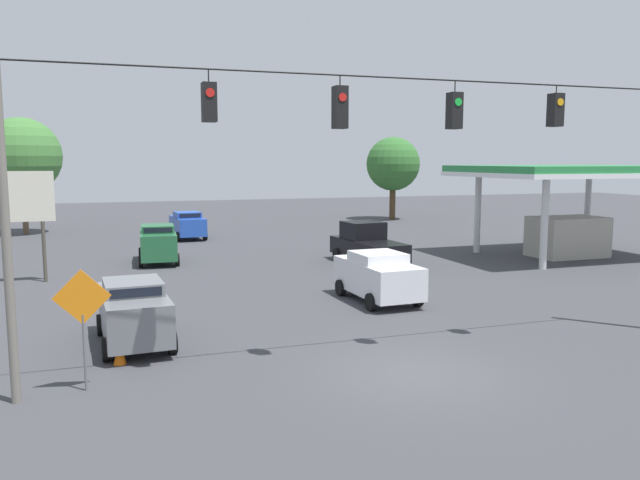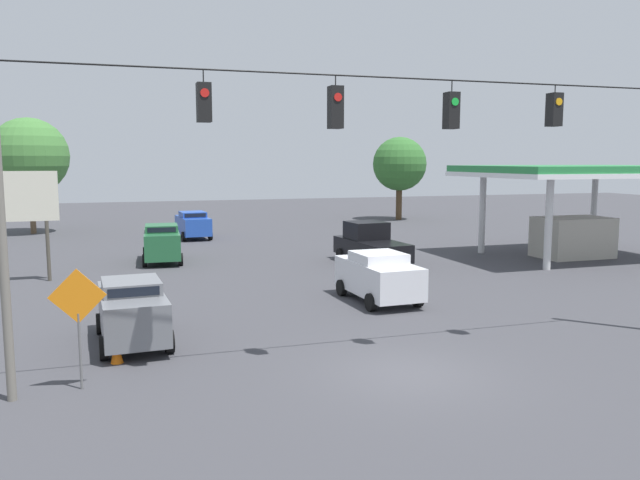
{
  "view_description": "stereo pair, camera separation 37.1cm",
  "coord_description": "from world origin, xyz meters",
  "px_view_note": "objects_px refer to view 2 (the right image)",
  "views": [
    {
      "loc": [
        7.07,
        13.46,
        5.28
      ],
      "look_at": [
        -0.04,
        -7.46,
        2.46
      ],
      "focal_mm": 35.0,
      "sensor_mm": 36.0,
      "label": 1
    },
    {
      "loc": [
        6.72,
        13.58,
        5.28
      ],
      "look_at": [
        -0.04,
        -7.46,
        2.46
      ],
      "focal_mm": 35.0,
      "sensor_mm": 36.0,
      "label": 2
    }
  ],
  "objects_px": {
    "tree_horizon_right": "(400,164)",
    "sedan_white_crossing_near": "(378,276)",
    "sedan_green_withflow_far": "(162,243)",
    "traffic_cone_nearest": "(117,351)",
    "pickup_truck_black_oncoming_far": "(370,245)",
    "traffic_cone_second": "(124,320)",
    "sedan_blue_withflow_deep": "(193,224)",
    "tree_horizon_left": "(29,156)",
    "work_zone_sign": "(78,305)",
    "overhead_signal_span": "(394,164)",
    "gas_station": "(575,191)",
    "sedan_grey_parked_shoulder": "(132,310)",
    "traffic_cone_third": "(124,299)",
    "roadside_billboard": "(14,204)"
  },
  "relations": [
    {
      "from": "tree_horizon_right",
      "to": "sedan_white_crossing_near",
      "type": "bearing_deg",
      "value": 63.71
    },
    {
      "from": "sedan_green_withflow_far",
      "to": "traffic_cone_nearest",
      "type": "height_order",
      "value": "sedan_green_withflow_far"
    },
    {
      "from": "pickup_truck_black_oncoming_far",
      "to": "traffic_cone_second",
      "type": "xyz_separation_m",
      "value": [
        12.24,
        9.55,
        -0.65
      ]
    },
    {
      "from": "sedan_blue_withflow_deep",
      "to": "tree_horizon_left",
      "type": "xyz_separation_m",
      "value": [
        10.74,
        -6.34,
        4.63
      ]
    },
    {
      "from": "tree_horizon_left",
      "to": "work_zone_sign",
      "type": "bearing_deg",
      "value": 98.41
    },
    {
      "from": "work_zone_sign",
      "to": "tree_horizon_right",
      "type": "distance_m",
      "value": 43.91
    },
    {
      "from": "overhead_signal_span",
      "to": "sedan_blue_withflow_deep",
      "type": "distance_m",
      "value": 28.56
    },
    {
      "from": "sedan_blue_withflow_deep",
      "to": "gas_station",
      "type": "xyz_separation_m",
      "value": [
        -18.91,
        14.84,
        2.7
      ]
    },
    {
      "from": "sedan_grey_parked_shoulder",
      "to": "traffic_cone_nearest",
      "type": "xyz_separation_m",
      "value": [
        0.45,
        1.77,
        -0.64
      ]
    },
    {
      "from": "traffic_cone_nearest",
      "to": "gas_station",
      "type": "relative_size",
      "value": 0.06
    },
    {
      "from": "sedan_white_crossing_near",
      "to": "sedan_green_withflow_far",
      "type": "relative_size",
      "value": 1.0
    },
    {
      "from": "sedan_blue_withflow_deep",
      "to": "traffic_cone_nearest",
      "type": "distance_m",
      "value": 26.64
    },
    {
      "from": "sedan_green_withflow_far",
      "to": "tree_horizon_right",
      "type": "height_order",
      "value": "tree_horizon_right"
    },
    {
      "from": "tree_horizon_right",
      "to": "work_zone_sign",
      "type": "bearing_deg",
      "value": 55.44
    },
    {
      "from": "traffic_cone_second",
      "to": "sedan_white_crossing_near",
      "type": "bearing_deg",
      "value": -171.72
    },
    {
      "from": "pickup_truck_black_oncoming_far",
      "to": "traffic_cone_third",
      "type": "distance_m",
      "value": 13.88
    },
    {
      "from": "sedan_green_withflow_far",
      "to": "roadside_billboard",
      "type": "height_order",
      "value": "roadside_billboard"
    },
    {
      "from": "overhead_signal_span",
      "to": "sedan_green_withflow_far",
      "type": "relative_size",
      "value": 4.35
    },
    {
      "from": "traffic_cone_third",
      "to": "tree_horizon_right",
      "type": "height_order",
      "value": "tree_horizon_right"
    },
    {
      "from": "traffic_cone_third",
      "to": "gas_station",
      "type": "distance_m",
      "value": 24.35
    },
    {
      "from": "traffic_cone_second",
      "to": "gas_station",
      "type": "relative_size",
      "value": 0.06
    },
    {
      "from": "traffic_cone_third",
      "to": "work_zone_sign",
      "type": "relative_size",
      "value": 0.23
    },
    {
      "from": "sedan_white_crossing_near",
      "to": "work_zone_sign",
      "type": "distance_m",
      "value": 12.03
    },
    {
      "from": "overhead_signal_span",
      "to": "sedan_green_withflow_far",
      "type": "distance_m",
      "value": 19.52
    },
    {
      "from": "traffic_cone_nearest",
      "to": "tree_horizon_right",
      "type": "xyz_separation_m",
      "value": [
        -24.08,
        -34.35,
        4.62
      ]
    },
    {
      "from": "traffic_cone_second",
      "to": "tree_horizon_right",
      "type": "relative_size",
      "value": 0.09
    },
    {
      "from": "tree_horizon_left",
      "to": "tree_horizon_right",
      "type": "xyz_separation_m",
      "value": [
        -29.92,
        -1.83,
        -0.63
      ]
    },
    {
      "from": "pickup_truck_black_oncoming_far",
      "to": "sedan_blue_withflow_deep",
      "type": "height_order",
      "value": "pickup_truck_black_oncoming_far"
    },
    {
      "from": "sedan_white_crossing_near",
      "to": "tree_horizon_right",
      "type": "relative_size",
      "value": 0.58
    },
    {
      "from": "work_zone_sign",
      "to": "sedan_blue_withflow_deep",
      "type": "bearing_deg",
      "value": -101.5
    },
    {
      "from": "sedan_grey_parked_shoulder",
      "to": "work_zone_sign",
      "type": "height_order",
      "value": "work_zone_sign"
    },
    {
      "from": "sedan_white_crossing_near",
      "to": "tree_horizon_left",
      "type": "xyz_separation_m",
      "value": [
        15.23,
        -27.9,
        4.61
      ]
    },
    {
      "from": "traffic_cone_third",
      "to": "tree_horizon_right",
      "type": "distance_m",
      "value": 37.11
    },
    {
      "from": "sedan_grey_parked_shoulder",
      "to": "traffic_cone_nearest",
      "type": "height_order",
      "value": "sedan_grey_parked_shoulder"
    },
    {
      "from": "sedan_green_withflow_far",
      "to": "work_zone_sign",
      "type": "distance_m",
      "value": 18.48
    },
    {
      "from": "traffic_cone_third",
      "to": "work_zone_sign",
      "type": "height_order",
      "value": "work_zone_sign"
    },
    {
      "from": "overhead_signal_span",
      "to": "tree_horizon_left",
      "type": "relative_size",
      "value": 2.22
    },
    {
      "from": "sedan_white_crossing_near",
      "to": "traffic_cone_second",
      "type": "distance_m",
      "value": 9.29
    },
    {
      "from": "pickup_truck_black_oncoming_far",
      "to": "tree_horizon_left",
      "type": "bearing_deg",
      "value": -47.1
    },
    {
      "from": "sedan_green_withflow_far",
      "to": "traffic_cone_nearest",
      "type": "xyz_separation_m",
      "value": [
        2.23,
        16.48,
        -0.7
      ]
    },
    {
      "from": "tree_horizon_right",
      "to": "sedan_grey_parked_shoulder",
      "type": "bearing_deg",
      "value": 54.05
    },
    {
      "from": "pickup_truck_black_oncoming_far",
      "to": "roadside_billboard",
      "type": "relative_size",
      "value": 1.09
    },
    {
      "from": "sedan_green_withflow_far",
      "to": "traffic_cone_second",
      "type": "distance_m",
      "value": 13.37
    },
    {
      "from": "overhead_signal_span",
      "to": "gas_station",
      "type": "distance_m",
      "value": 21.55
    },
    {
      "from": "traffic_cone_second",
      "to": "tree_horizon_left",
      "type": "xyz_separation_m",
      "value": [
        6.06,
        -29.24,
        5.25
      ]
    },
    {
      "from": "tree_horizon_left",
      "to": "traffic_cone_nearest",
      "type": "bearing_deg",
      "value": 100.18
    },
    {
      "from": "traffic_cone_second",
      "to": "tree_horizon_right",
      "type": "bearing_deg",
      "value": -127.53
    },
    {
      "from": "gas_station",
      "to": "work_zone_sign",
      "type": "xyz_separation_m",
      "value": [
        24.59,
        13.07,
        -1.67
      ]
    },
    {
      "from": "work_zone_sign",
      "to": "tree_horizon_left",
      "type": "distance_m",
      "value": 34.81
    },
    {
      "from": "traffic_cone_second",
      "to": "tree_horizon_left",
      "type": "distance_m",
      "value": 30.32
    }
  ]
}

